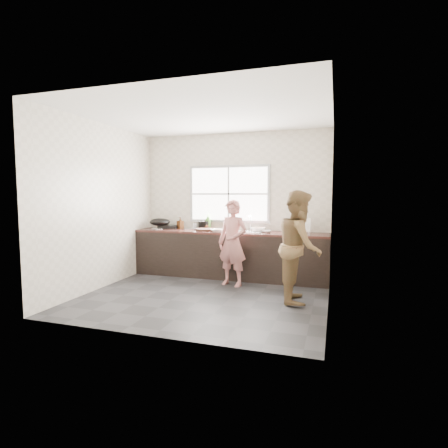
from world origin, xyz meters
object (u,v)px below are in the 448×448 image
(glass_jar, at_px, (195,226))
(woman, at_px, (233,246))
(bottle_green, at_px, (208,221))
(bottle_brown_tall, at_px, (180,223))
(pot_lid_right, at_px, (189,229))
(bottle_brown_short, at_px, (206,225))
(cutting_board, at_px, (207,230))
(plate_food, at_px, (203,229))
(wok, at_px, (160,222))
(bowl_mince, at_px, (217,231))
(dish_rack, at_px, (298,226))
(pot_lid_left, at_px, (158,229))
(person_side, at_px, (299,246))
(bowl_held, at_px, (267,231))
(black_pot, at_px, (204,225))
(burner, at_px, (170,227))
(bowl_crabs, at_px, (258,230))

(glass_jar, bearing_deg, woman, -37.74)
(bottle_green, height_order, bottle_brown_tall, bottle_green)
(woman, distance_m, pot_lid_right, 1.33)
(woman, height_order, bottle_brown_short, woman)
(cutting_board, distance_m, bottle_brown_short, 0.24)
(plate_food, bearing_deg, wok, -170.89)
(bowl_mince, xyz_separation_m, bottle_brown_tall, (-0.90, 0.36, 0.08))
(plate_food, bearing_deg, bowl_mince, -40.41)
(dish_rack, distance_m, pot_lid_left, 2.73)
(bottle_green, bearing_deg, pot_lid_left, -166.96)
(bottle_brown_short, bearing_deg, woman, -44.06)
(person_side, xyz_separation_m, cutting_board, (-1.83, 1.08, 0.08))
(bottle_brown_short, bearing_deg, glass_jar, 170.79)
(plate_food, distance_m, glass_jar, 0.21)
(cutting_board, height_order, glass_jar, glass_jar)
(glass_jar, bearing_deg, person_side, -31.45)
(bowl_mince, bearing_deg, pot_lid_left, 170.81)
(bottle_brown_tall, bearing_deg, bowl_mince, -21.86)
(bowl_mince, relative_size, bowl_held, 1.13)
(bottle_brown_tall, distance_m, wok, 0.40)
(person_side, distance_m, bottle_brown_tall, 2.76)
(bottle_brown_short, distance_m, glass_jar, 0.25)
(bottle_brown_short, bearing_deg, black_pot, 144.81)
(plate_food, relative_size, glass_jar, 2.00)
(bottle_brown_tall, height_order, pot_lid_left, bottle_brown_tall)
(wok, bearing_deg, bowl_held, -2.65)
(wok, distance_m, dish_rack, 2.69)
(burner, xyz_separation_m, dish_rack, (2.56, -0.16, 0.11))
(bottle_brown_tall, height_order, dish_rack, dish_rack)
(person_side, height_order, cutting_board, person_side)
(bowl_held, relative_size, wok, 0.50)
(cutting_board, xyz_separation_m, bottle_brown_short, (-0.10, 0.21, 0.06))
(glass_jar, height_order, pot_lid_right, glass_jar)
(bowl_crabs, xyz_separation_m, pot_lid_left, (-2.02, -0.05, -0.03))
(bowl_crabs, xyz_separation_m, wok, (-1.98, -0.04, 0.10))
(bottle_green, bearing_deg, black_pot, -174.55)
(person_side, relative_size, black_pot, 7.15)
(pot_lid_left, xyz_separation_m, pot_lid_right, (0.61, 0.16, -0.00))
(bottle_green, bearing_deg, plate_food, -138.61)
(bowl_held, height_order, burner, bowl_held)
(plate_food, xyz_separation_m, pot_lid_left, (-0.89, -0.15, -0.00))
(cutting_board, bearing_deg, pot_lid_right, 157.26)
(bowl_crabs, relative_size, wok, 0.52)
(bowl_held, distance_m, bottle_green, 1.27)
(bowl_mince, bearing_deg, glass_jar, 144.78)
(burner, xyz_separation_m, wok, (-0.13, -0.16, 0.11))
(bowl_mince, relative_size, glass_jar, 2.07)
(bowl_crabs, height_order, dish_rack, dish_rack)
(woman, bearing_deg, plate_food, 153.47)
(woman, distance_m, wok, 1.79)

